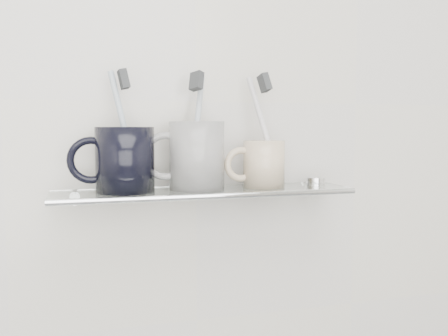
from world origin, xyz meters
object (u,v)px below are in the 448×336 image
object	(u,v)px
mug_center	(197,156)
mug_right	(264,164)
mug_left	(125,160)
shelf_glass	(204,192)

from	to	relation	value
mug_center	mug_right	bearing A→B (deg)	4.36
mug_left	mug_center	xyz separation A→B (m)	(0.12, 0.00, 0.00)
mug_left	shelf_glass	bearing A→B (deg)	-18.56
shelf_glass	mug_center	xyz separation A→B (m)	(-0.01, 0.00, 0.06)
shelf_glass	mug_right	bearing A→B (deg)	2.64
shelf_glass	mug_center	distance (m)	0.06
shelf_glass	mug_right	world-z (taller)	mug_right
mug_center	shelf_glass	bearing A→B (deg)	-18.60
mug_left	mug_right	world-z (taller)	mug_left
shelf_glass	mug_left	size ratio (longest dim) A/B	4.76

